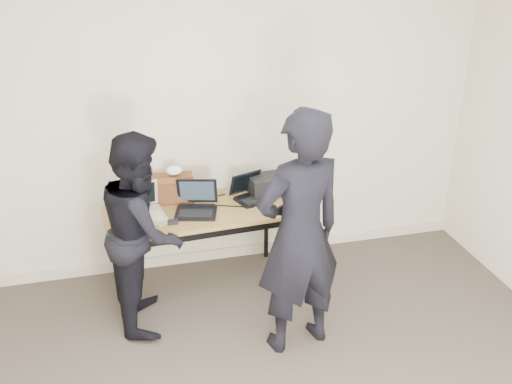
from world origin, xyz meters
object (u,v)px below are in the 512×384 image
object	(u,v)px
person_observer	(143,231)
laptop_beige	(142,211)
laptop_right	(251,193)
person_typist	(299,235)
equipment_box	(266,185)
laptop_center	(196,205)
leather_satchel	(172,188)
desk	(198,218)

from	to	relation	value
person_observer	laptop_beige	bearing A→B (deg)	2.60
laptop_right	person_typist	distance (m)	1.06
person_observer	equipment_box	bearing A→B (deg)	-59.31
equipment_box	person_observer	xyz separation A→B (m)	(-1.09, -0.52, -0.03)
laptop_center	person_typist	distance (m)	1.09
equipment_box	person_typist	size ratio (longest dim) A/B	0.16
laptop_right	person_observer	size ratio (longest dim) A/B	0.24
laptop_center	person_typist	bearing A→B (deg)	-43.13
laptop_right	person_typist	bearing A→B (deg)	-105.44
equipment_box	person_observer	size ratio (longest dim) A/B	0.18
leather_satchel	person_typist	world-z (taller)	person_typist
leather_satchel	person_typist	xyz separation A→B (m)	(0.76, -1.14, 0.07)
laptop_right	leather_satchel	size ratio (longest dim) A/B	1.01
desk	laptop_right	xyz separation A→B (m)	(0.48, 0.13, 0.11)
laptop_beige	leather_satchel	bearing A→B (deg)	30.54
desk	laptop_center	bearing A→B (deg)	153.85
laptop_beige	person_typist	bearing A→B (deg)	-51.74
desk	person_observer	distance (m)	0.58
equipment_box	person_typist	world-z (taller)	person_typist
laptop_beige	person_typist	distance (m)	1.37
desk	equipment_box	bearing A→B (deg)	13.21
equipment_box	person_observer	distance (m)	1.21
desk	laptop_beige	xyz separation A→B (m)	(-0.45, -0.00, 0.11)
person_typist	leather_satchel	bearing A→B (deg)	-69.37
person_observer	laptop_right	bearing A→B (deg)	-58.66
desk	laptop_center	xyz separation A→B (m)	(-0.01, 0.00, 0.12)
leather_satchel	person_typist	size ratio (longest dim) A/B	0.20
person_typist	equipment_box	bearing A→B (deg)	-105.82
laptop_center	leather_satchel	bearing A→B (deg)	141.86
desk	laptop_beige	bearing A→B (deg)	176.33
person_typist	laptop_center	bearing A→B (deg)	-70.40
laptop_beige	laptop_center	bearing A→B (deg)	-9.59
desk	equipment_box	world-z (taller)	equipment_box
laptop_right	desk	bearing A→B (deg)	175.05
laptop_center	laptop_right	size ratio (longest dim) A/B	1.06
laptop_right	equipment_box	xyz separation A→B (m)	(0.15, 0.06, 0.03)
laptop_center	person_typist	size ratio (longest dim) A/B	0.22
equipment_box	desk	bearing A→B (deg)	-163.04
laptop_right	equipment_box	bearing A→B (deg)	0.71
laptop_center	person_observer	world-z (taller)	person_observer
laptop_center	equipment_box	world-z (taller)	laptop_center
desk	leather_satchel	distance (m)	0.35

